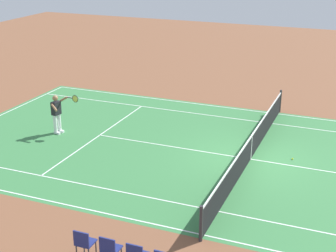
# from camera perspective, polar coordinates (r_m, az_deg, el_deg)

# --- Properties ---
(ground_plane) EXTENTS (60.00, 60.00, 0.00)m
(ground_plane) POSITION_cam_1_polar(r_m,az_deg,el_deg) (19.03, 9.32, -3.73)
(ground_plane) COLOR brown
(court_slab) EXTENTS (24.20, 11.40, 0.00)m
(court_slab) POSITION_cam_1_polar(r_m,az_deg,el_deg) (19.03, 9.32, -3.72)
(court_slab) COLOR #387A42
(court_slab) RESTS_ON ground_plane
(court_line_markings) EXTENTS (23.85, 11.05, 0.01)m
(court_line_markings) POSITION_cam_1_polar(r_m,az_deg,el_deg) (19.03, 9.32, -3.71)
(court_line_markings) COLOR white
(court_line_markings) RESTS_ON ground_plane
(tennis_net) EXTENTS (0.10, 11.70, 1.08)m
(tennis_net) POSITION_cam_1_polar(r_m,az_deg,el_deg) (18.83, 9.41, -2.36)
(tennis_net) COLOR #2D2D33
(tennis_net) RESTS_ON ground_plane
(tennis_player_near) EXTENTS (1.13, 0.77, 1.70)m
(tennis_player_near) POSITION_cam_1_polar(r_m,az_deg,el_deg) (21.43, -12.45, 1.55)
(tennis_player_near) COLOR white
(tennis_player_near) RESTS_ON ground_plane
(tennis_ball) EXTENTS (0.07, 0.07, 0.07)m
(tennis_ball) POSITION_cam_1_polar(r_m,az_deg,el_deg) (19.28, 13.92, -3.63)
(tennis_ball) COLOR #CCE01E
(tennis_ball) RESTS_ON ground_plane
(spectator_chair_2) EXTENTS (0.44, 0.44, 0.88)m
(spectator_chair_2) POSITION_cam_1_polar(r_m,az_deg,el_deg) (12.93, -6.62, -13.61)
(spectator_chair_2) COLOR #38383D
(spectator_chair_2) RESTS_ON ground_plane
(spectator_chair_3) EXTENTS (0.44, 0.44, 0.88)m
(spectator_chair_3) POSITION_cam_1_polar(r_m,az_deg,el_deg) (13.25, -9.50, -12.84)
(spectator_chair_3) COLOR #38383D
(spectator_chair_3) RESTS_ON ground_plane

